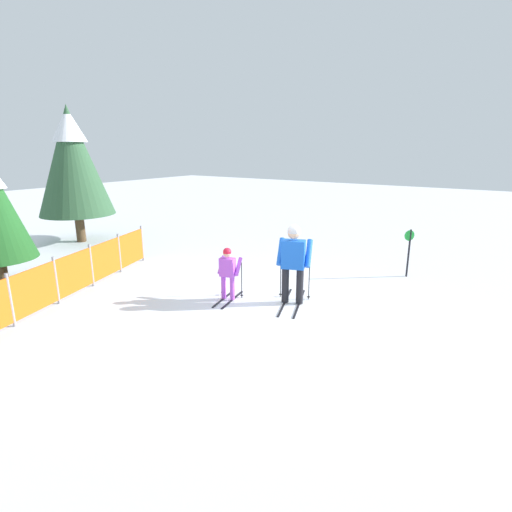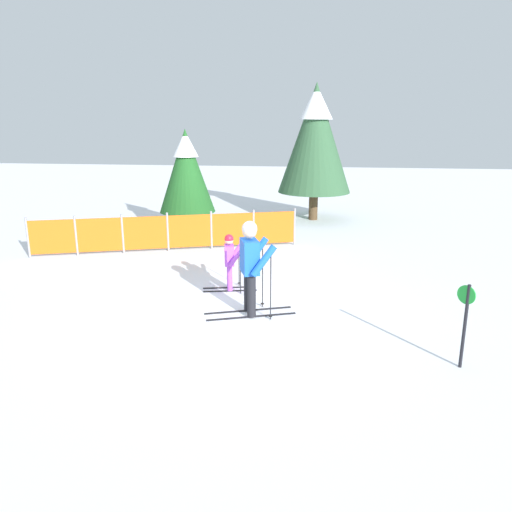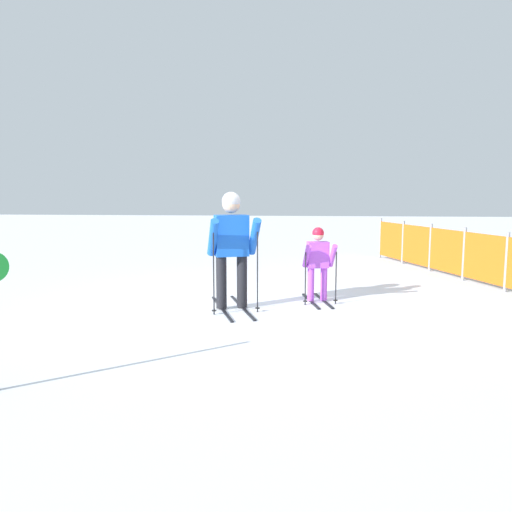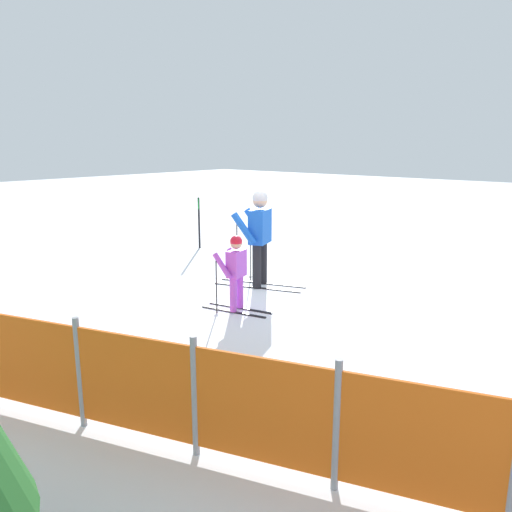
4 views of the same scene
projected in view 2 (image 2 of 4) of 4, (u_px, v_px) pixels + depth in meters
name	position (u px, v px, depth m)	size (l,w,h in m)	color
ground_plane	(236.00, 310.00, 9.63)	(60.00, 60.00, 0.00)	white
skier_adult	(251.00, 260.00, 9.17)	(1.72, 0.96, 1.80)	black
skier_child	(230.00, 258.00, 10.60)	(1.18, 0.58, 1.23)	black
safety_fence	(168.00, 232.00, 13.81)	(6.95, 2.39, 1.09)	gray
conifer_far	(186.00, 170.00, 15.66)	(1.77, 1.77, 3.28)	#4C3823
conifer_near	(315.00, 137.00, 17.51)	(2.58, 2.58, 4.80)	#4C3823
trail_marker	(465.00, 316.00, 7.23)	(0.21, 0.21, 1.29)	black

